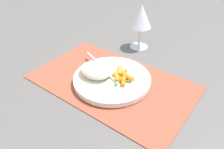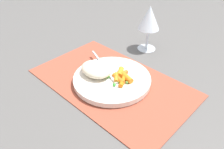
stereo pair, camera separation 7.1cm
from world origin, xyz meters
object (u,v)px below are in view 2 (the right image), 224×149
(plate, at_px, (112,79))
(fork, at_px, (106,69))
(carrot_portion, at_px, (121,77))
(rice_mound, at_px, (96,69))
(wine_glass, at_px, (149,19))

(plate, distance_m, fork, 0.05)
(carrot_portion, distance_m, fork, 0.07)
(carrot_portion, bearing_deg, plate, -154.96)
(rice_mound, xyz_separation_m, wine_glass, (-0.01, 0.28, 0.08))
(plate, xyz_separation_m, wine_glass, (-0.06, 0.26, 0.11))
(plate, bearing_deg, carrot_portion, 25.04)
(rice_mound, bearing_deg, wine_glass, 91.29)
(carrot_portion, relative_size, fork, 0.39)
(rice_mound, xyz_separation_m, carrot_portion, (0.08, 0.04, -0.01))
(fork, bearing_deg, rice_mound, -100.58)
(plate, bearing_deg, wine_glass, 102.08)
(rice_mound, height_order, carrot_portion, rice_mound)
(wine_glass, bearing_deg, plate, -77.92)
(carrot_portion, bearing_deg, wine_glass, 108.54)
(fork, height_order, wine_glass, wine_glass)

